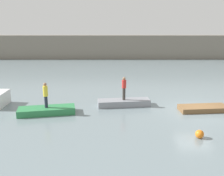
% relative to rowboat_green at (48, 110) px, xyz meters
% --- Properties ---
extents(ground_plane, '(120.00, 120.00, 0.00)m').
position_rel_rowboat_green_xyz_m(ground_plane, '(10.40, 0.65, -0.23)').
color(ground_plane, slate).
extents(embankment_wall, '(80.00, 1.20, 3.53)m').
position_rel_rowboat_green_xyz_m(embankment_wall, '(10.40, 23.42, 1.54)').
color(embankment_wall, gray).
rests_on(embankment_wall, ground_plane).
extents(rowboat_green, '(3.97, 1.91, 0.45)m').
position_rel_rowboat_green_xyz_m(rowboat_green, '(0.00, 0.00, 0.00)').
color(rowboat_green, '#2D7F47').
rests_on(rowboat_green, ground_plane).
extents(rowboat_grey, '(3.92, 1.44, 0.48)m').
position_rel_rowboat_green_xyz_m(rowboat_grey, '(5.34, 1.65, 0.01)').
color(rowboat_grey, gray).
rests_on(rowboat_grey, ground_plane).
extents(rowboat_brown, '(3.47, 1.56, 0.35)m').
position_rel_rowboat_green_xyz_m(rowboat_brown, '(10.89, 0.59, -0.05)').
color(rowboat_brown, brown).
rests_on(rowboat_brown, ground_plane).
extents(person_yellow_shirt, '(0.32, 0.32, 1.74)m').
position_rel_rowboat_green_xyz_m(person_yellow_shirt, '(0.00, 0.00, 1.19)').
color(person_yellow_shirt, '#232838').
rests_on(person_yellow_shirt, rowboat_green).
extents(person_red_shirt, '(0.32, 0.32, 1.71)m').
position_rel_rowboat_green_xyz_m(person_red_shirt, '(5.34, 1.65, 1.20)').
color(person_red_shirt, '#38332D').
rests_on(person_red_shirt, rowboat_grey).
extents(mooring_buoy, '(0.47, 0.47, 0.47)m').
position_rel_rowboat_green_xyz_m(mooring_buoy, '(9.27, -3.77, 0.01)').
color(mooring_buoy, orange).
rests_on(mooring_buoy, ground_plane).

